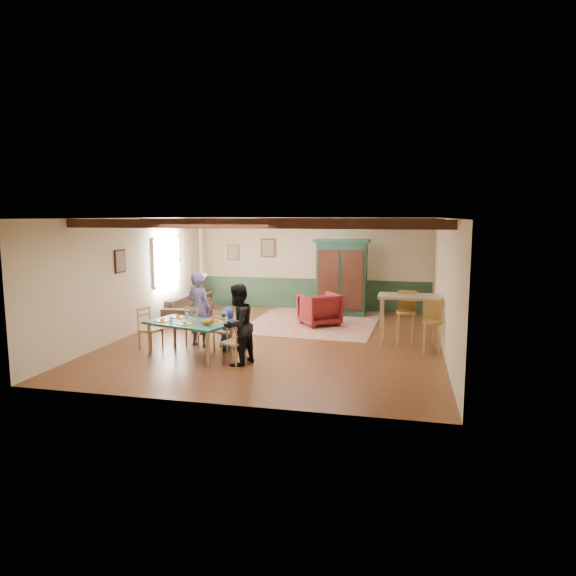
% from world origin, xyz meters
% --- Properties ---
extents(floor, '(8.00, 8.00, 0.00)m').
position_xyz_m(floor, '(0.00, 0.00, 0.00)').
color(floor, '#542B17').
rests_on(floor, ground).
extents(wall_back, '(7.00, 0.02, 2.70)m').
position_xyz_m(wall_back, '(0.00, 4.00, 1.35)').
color(wall_back, beige).
rests_on(wall_back, floor).
extents(wall_left, '(0.02, 8.00, 2.70)m').
position_xyz_m(wall_left, '(-3.50, 0.00, 1.35)').
color(wall_left, beige).
rests_on(wall_left, floor).
extents(wall_right, '(0.02, 8.00, 2.70)m').
position_xyz_m(wall_right, '(3.50, 0.00, 1.35)').
color(wall_right, beige).
rests_on(wall_right, floor).
extents(ceiling, '(7.00, 8.00, 0.02)m').
position_xyz_m(ceiling, '(0.00, 0.00, 2.70)').
color(ceiling, silver).
rests_on(ceiling, wall_back).
extents(wainscot_back, '(6.95, 0.03, 0.90)m').
position_xyz_m(wainscot_back, '(0.00, 3.98, 0.45)').
color(wainscot_back, '#203A26').
rests_on(wainscot_back, floor).
extents(ceiling_beam_front, '(6.95, 0.16, 0.16)m').
position_xyz_m(ceiling_beam_front, '(0.00, -2.30, 2.61)').
color(ceiling_beam_front, black).
rests_on(ceiling_beam_front, ceiling).
extents(ceiling_beam_mid, '(6.95, 0.16, 0.16)m').
position_xyz_m(ceiling_beam_mid, '(0.00, 0.40, 2.61)').
color(ceiling_beam_mid, black).
rests_on(ceiling_beam_mid, ceiling).
extents(ceiling_beam_back, '(6.95, 0.16, 0.16)m').
position_xyz_m(ceiling_beam_back, '(0.00, 3.00, 2.61)').
color(ceiling_beam_back, black).
rests_on(ceiling_beam_back, ceiling).
extents(window_left, '(0.06, 1.60, 1.30)m').
position_xyz_m(window_left, '(-3.47, 1.70, 1.55)').
color(window_left, white).
rests_on(window_left, wall_left).
extents(picture_left_wall, '(0.04, 0.42, 0.52)m').
position_xyz_m(picture_left_wall, '(-3.47, -0.60, 1.75)').
color(picture_left_wall, tan).
rests_on(picture_left_wall, wall_left).
extents(picture_back_a, '(0.45, 0.04, 0.55)m').
position_xyz_m(picture_back_a, '(-1.30, 3.97, 1.80)').
color(picture_back_a, tan).
rests_on(picture_back_a, wall_back).
extents(picture_back_b, '(0.38, 0.04, 0.48)m').
position_xyz_m(picture_back_b, '(-2.40, 3.97, 1.65)').
color(picture_back_b, tan).
rests_on(picture_back_b, wall_back).
extents(dining_table, '(1.84, 1.36, 0.69)m').
position_xyz_m(dining_table, '(-1.38, -1.66, 0.34)').
color(dining_table, '#1D5C53').
rests_on(dining_table, floor).
extents(dining_chair_far_left, '(0.49, 0.50, 0.87)m').
position_xyz_m(dining_chair_far_left, '(-1.54, -0.93, 0.44)').
color(dining_chair_far_left, '#A98254').
rests_on(dining_chair_far_left, floor).
extents(dining_chair_far_right, '(0.49, 0.50, 0.87)m').
position_xyz_m(dining_chair_far_right, '(-0.84, -1.14, 0.44)').
color(dining_chair_far_right, '#A98254').
rests_on(dining_chair_far_right, floor).
extents(dining_chair_end_left, '(0.50, 0.49, 0.87)m').
position_xyz_m(dining_chair_end_left, '(-2.39, -1.36, 0.44)').
color(dining_chair_end_left, '#A98254').
rests_on(dining_chair_end_left, floor).
extents(dining_chair_end_right, '(0.50, 0.49, 0.87)m').
position_xyz_m(dining_chair_end_right, '(-0.37, -1.97, 0.44)').
color(dining_chair_end_right, '#A98254').
rests_on(dining_chair_end_right, floor).
extents(person_man, '(0.66, 0.53, 1.58)m').
position_xyz_m(person_man, '(-1.52, -0.86, 0.79)').
color(person_man, slate).
rests_on(person_man, floor).
extents(person_woman, '(0.76, 0.87, 1.51)m').
position_xyz_m(person_woman, '(-0.29, -2.00, 0.76)').
color(person_woman, black).
rests_on(person_woman, floor).
extents(person_child, '(0.52, 0.41, 0.92)m').
position_xyz_m(person_child, '(-0.82, -1.07, 0.46)').
color(person_child, '#264199').
rests_on(person_child, floor).
extents(cat, '(0.35, 0.22, 0.16)m').
position_xyz_m(cat, '(-0.93, -1.90, 0.77)').
color(cat, orange).
rests_on(cat, dining_table).
extents(place_setting_near_left, '(0.43, 0.37, 0.11)m').
position_xyz_m(place_setting_near_left, '(-1.93, -1.74, 0.74)').
color(place_setting_near_left, yellow).
rests_on(place_setting_near_left, dining_table).
extents(place_setting_near_center, '(0.43, 0.37, 0.11)m').
position_xyz_m(place_setting_near_center, '(-1.36, -1.91, 0.74)').
color(place_setting_near_center, yellow).
rests_on(place_setting_near_center, dining_table).
extents(place_setting_far_left, '(0.43, 0.37, 0.11)m').
position_xyz_m(place_setting_far_left, '(-1.80, -1.30, 0.74)').
color(place_setting_far_left, yellow).
rests_on(place_setting_far_left, dining_table).
extents(place_setting_far_right, '(0.43, 0.37, 0.11)m').
position_xyz_m(place_setting_far_right, '(-0.83, -1.59, 0.74)').
color(place_setting_far_right, yellow).
rests_on(place_setting_far_right, dining_table).
extents(area_rug, '(3.37, 3.94, 0.01)m').
position_xyz_m(area_rug, '(0.43, 2.11, 0.01)').
color(area_rug, beige).
rests_on(area_rug, floor).
extents(armoire, '(1.51, 0.63, 2.11)m').
position_xyz_m(armoire, '(1.01, 3.23, 1.06)').
color(armoire, '#143224').
rests_on(armoire, floor).
extents(armchair, '(1.24, 1.24, 0.82)m').
position_xyz_m(armchair, '(0.63, 1.77, 0.41)').
color(armchair, '#480E13').
rests_on(armchair, floor).
extents(sofa, '(0.92, 2.05, 0.58)m').
position_xyz_m(sofa, '(-2.97, 1.88, 0.29)').
color(sofa, '#3D2F26').
rests_on(sofa, floor).
extents(end_table, '(0.48, 0.48, 0.57)m').
position_xyz_m(end_table, '(-2.93, 2.81, 0.29)').
color(end_table, black).
rests_on(end_table, floor).
extents(table_lamp, '(0.31, 0.31, 0.52)m').
position_xyz_m(table_lamp, '(-2.93, 2.81, 0.83)').
color(table_lamp, beige).
rests_on(table_lamp, end_table).
extents(counter_table, '(1.29, 0.76, 1.07)m').
position_xyz_m(counter_table, '(2.80, 0.25, 0.54)').
color(counter_table, tan).
rests_on(counter_table, floor).
extents(bar_stool_left, '(0.44, 0.48, 1.15)m').
position_xyz_m(bar_stool_left, '(2.75, 0.23, 0.58)').
color(bar_stool_left, '#A78341').
rests_on(bar_stool_left, floor).
extents(bar_stool_right, '(0.39, 0.43, 1.08)m').
position_xyz_m(bar_stool_right, '(3.26, -0.49, 0.54)').
color(bar_stool_right, '#A78341').
rests_on(bar_stool_right, floor).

